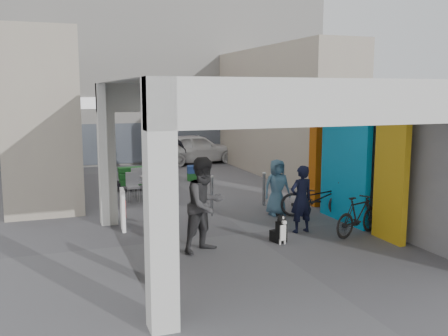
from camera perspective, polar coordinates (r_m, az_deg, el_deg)
name	(u,v)px	position (r m, az deg, el deg)	size (l,w,h in m)	color
ground	(249,233)	(11.87, 2.90, -7.44)	(90.00, 90.00, 0.00)	#55555A
arcade_canopy	(288,138)	(10.94, 7.28, 3.40)	(6.40, 6.45, 6.40)	silver
far_building	(138,77)	(24.91, -9.81, 10.20)	(18.00, 4.08, 8.00)	white
plaza_bldg_left	(41,116)	(18.02, -20.20, 5.65)	(2.00, 9.00, 5.00)	#AEA690
plaza_bldg_right	(281,112)	(20.12, 6.51, 6.39)	(2.00, 9.00, 5.00)	#AEA690
bollard_left	(165,199)	(13.39, -6.74, -3.51)	(0.09, 0.09, 0.96)	#95979D
bollard_center	(212,193)	(14.03, -1.42, -2.90)	(0.09, 0.09, 0.95)	#95979D
bollard_right	(264,189)	(14.61, 4.58, -2.44)	(0.09, 0.09, 0.96)	#95979D
advert_board_near	(155,256)	(8.79, -7.86, -9.93)	(0.13, 0.55, 1.00)	white
advert_board_far	(123,209)	(12.24, -11.46, -4.66)	(0.13, 0.55, 1.00)	white
cafe_set	(146,188)	(15.85, -8.92, -2.25)	(1.46, 1.18, 0.88)	#ABABB0
produce_stand	(134,181)	(17.16, -10.30, -1.48)	(1.16, 0.63, 0.76)	black
crate_stack	(193,173)	(18.70, -3.52, -0.58)	(0.50, 0.42, 0.56)	#185523
border_collie	(280,231)	(11.13, 6.41, -7.17)	(0.25, 0.48, 0.67)	black
man_with_dog	(301,199)	(11.89, 8.82, -3.53)	(0.58, 0.38, 1.60)	black
man_back_turned	(205,205)	(10.33, -2.18, -4.21)	(0.96, 0.75, 1.98)	#3A3A3C
man_elderly	(277,187)	(13.49, 6.08, -2.20)	(0.74, 0.48, 1.51)	teal
man_crates	(171,152)	(19.45, -6.03, 1.85)	(1.16, 0.48, 1.97)	black
bicycle_front	(317,198)	(13.48, 10.55, -3.42)	(0.67, 1.91, 1.00)	black
bicycle_rear	(358,216)	(11.97, 15.11, -5.28)	(0.44, 1.56, 0.94)	black
white_van	(195,148)	(23.10, -3.36, 2.25)	(1.65, 4.10, 1.40)	white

